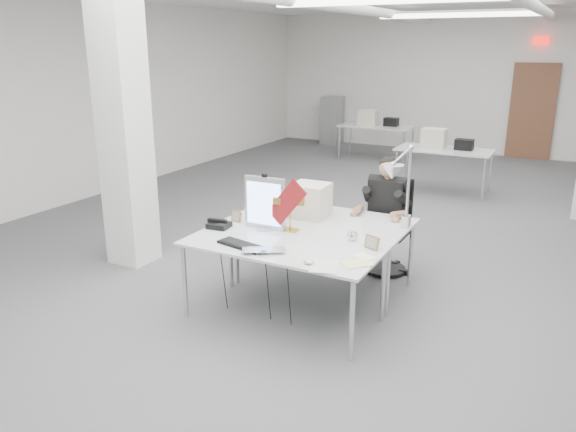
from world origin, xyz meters
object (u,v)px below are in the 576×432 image
Objects in this scene: desk_phone at (219,225)px; seated_person at (387,197)px; architect_lamp at (401,193)px; bankers_lamp at (290,214)px; desk_main at (283,245)px; monitor at (265,203)px; office_chair at (387,229)px; beige_monitor at (310,200)px; laptop at (264,253)px.

seated_person is at bearing 41.26° from desk_phone.
architect_lamp reaches higher than seated_person.
desk_main is at bearing -90.90° from bankers_lamp.
bankers_lamp is (0.25, 0.05, -0.08)m from monitor.
office_chair is 1.99× the size of monitor.
beige_monitor is (-0.63, -0.63, 0.03)m from seated_person.
laptop is at bearing -36.26° from desk_phone.
laptop is at bearing -153.17° from architect_lamp.
desk_phone is 1.00m from beige_monitor.
laptop is (-0.50, -1.83, -0.13)m from seated_person.
beige_monitor is (-0.04, 0.52, -0.00)m from bankers_lamp.
seated_person is at bearing 52.97° from monitor.
monitor reaches higher than beige_monitor.
seated_person is 1.48m from monitor.
bankers_lamp is at bearing 10.35° from monitor.
desk_main is at bearing -107.39° from office_chair.
laptop is (-0.02, -0.32, 0.03)m from desk_main.
seated_person is at bearing 91.96° from architect_lamp.
desk_main is 8.76× the size of desk_phone.
seated_person reaches higher than desk_phone.
laptop is at bearing -63.02° from monitor.
monitor is 1.48× the size of bankers_lamp.
desk_phone is (-1.26, -1.44, 0.26)m from office_chair.
desk_main is 0.32m from laptop.
office_chair is 1.59m from monitor.
monitor is at bearing 176.07° from architect_lamp.
desk_main is 5.10× the size of bankers_lamp.
architect_lamp is (0.85, 0.74, 0.43)m from desk_main.
office_chair is at bearing 90.57° from architect_lamp.
architect_lamp is (1.00, -0.14, 0.24)m from beige_monitor.
architect_lamp is (0.37, -0.77, 0.27)m from seated_person.
bankers_lamp reaches higher than office_chair.
desk_phone is (-0.76, 0.43, 0.01)m from laptop.
seated_person is 2.72× the size of bankers_lamp.
desk_phone is at bearing 177.19° from architect_lamp.
office_chair is at bearing 42.26° from desk_phone.
bankers_lamp is at bearing -117.60° from seated_person.
office_chair is (0.48, 1.56, -0.23)m from desk_main.
desk_phone is (-0.67, -0.24, -0.15)m from bankers_lamp.
bankers_lamp is 0.72m from desk_phone.
desk_main is at bearing -15.02° from desk_phone.
office_chair is at bearing 54.06° from monitor.
desk_main is 1.74× the size of office_chair.
desk_phone is 0.55× the size of beige_monitor.
seated_person is 2.59× the size of beige_monitor.
beige_monitor is 0.45× the size of architect_lamp.
desk_main is 0.79m from desk_phone.
bankers_lamp is (-0.59, -1.20, 0.41)m from office_chair.
architect_lamp is (1.63, 0.63, 0.39)m from desk_phone.
seated_person reaches higher than desk_main.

